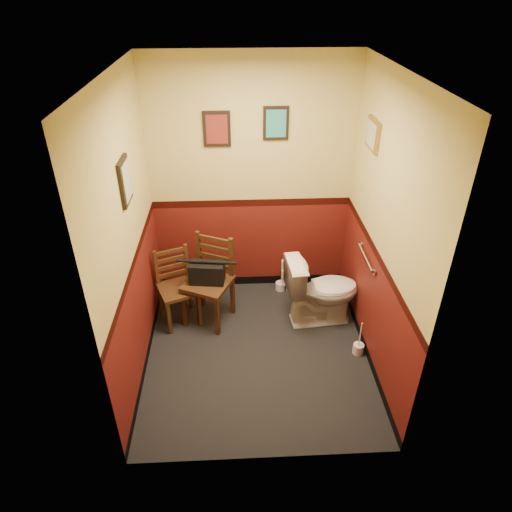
% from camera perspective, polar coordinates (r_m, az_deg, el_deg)
% --- Properties ---
extents(floor, '(2.20, 2.40, 0.00)m').
position_cam_1_polar(floor, '(4.77, 0.16, -11.86)').
color(floor, black).
rests_on(floor, ground).
extents(ceiling, '(2.20, 2.40, 0.00)m').
position_cam_1_polar(ceiling, '(3.49, 0.23, 22.03)').
color(ceiling, silver).
rests_on(ceiling, ground).
extents(wall_back, '(2.20, 0.00, 2.70)m').
position_cam_1_polar(wall_back, '(5.03, -0.56, 9.15)').
color(wall_back, '#5A1510').
rests_on(wall_back, ground).
extents(wall_front, '(2.20, 0.00, 2.70)m').
position_cam_1_polar(wall_front, '(2.97, 1.45, -9.12)').
color(wall_front, '#5A1510').
rests_on(wall_front, ground).
extents(wall_left, '(0.00, 2.40, 2.70)m').
position_cam_1_polar(wall_left, '(4.05, -15.55, 1.90)').
color(wall_left, '#5A1510').
rests_on(wall_left, ground).
extents(wall_right, '(0.00, 2.40, 2.70)m').
position_cam_1_polar(wall_right, '(4.15, 15.53, 2.68)').
color(wall_right, '#5A1510').
rests_on(wall_right, ground).
extents(grab_bar, '(0.05, 0.56, 0.06)m').
position_cam_1_polar(grab_bar, '(4.55, 13.58, -0.17)').
color(grab_bar, silver).
rests_on(grab_bar, wall_right).
extents(framed_print_back_a, '(0.28, 0.04, 0.36)m').
position_cam_1_polar(framed_print_back_a, '(4.81, -4.92, 15.54)').
color(framed_print_back_a, black).
rests_on(framed_print_back_a, wall_back).
extents(framed_print_back_b, '(0.26, 0.04, 0.34)m').
position_cam_1_polar(framed_print_back_b, '(4.81, 2.51, 16.25)').
color(framed_print_back_b, black).
rests_on(framed_print_back_b, wall_back).
extents(framed_print_left, '(0.04, 0.30, 0.38)m').
position_cam_1_polar(framed_print_left, '(3.92, -16.04, 8.98)').
color(framed_print_left, black).
rests_on(framed_print_left, wall_left).
extents(framed_print_right, '(0.04, 0.34, 0.28)m').
position_cam_1_polar(framed_print_right, '(4.41, 14.38, 14.51)').
color(framed_print_right, olive).
rests_on(framed_print_right, wall_right).
extents(toilet, '(0.84, 0.52, 0.78)m').
position_cam_1_polar(toilet, '(4.97, 8.20, -4.29)').
color(toilet, white).
rests_on(toilet, floor).
extents(toilet_brush, '(0.11, 0.11, 0.39)m').
position_cam_1_polar(toilet_brush, '(4.83, 12.66, -11.16)').
color(toilet_brush, silver).
rests_on(toilet_brush, floor).
extents(chair_left, '(0.51, 0.51, 0.84)m').
position_cam_1_polar(chair_left, '(4.99, -9.84, -3.85)').
color(chair_left, '#502E18').
rests_on(chair_left, floor).
extents(chair_right, '(0.60, 0.60, 0.97)m').
position_cam_1_polar(chair_right, '(4.92, -5.82, -3.12)').
color(chair_right, '#502E18').
rests_on(chair_right, floor).
extents(handbag, '(0.38, 0.23, 0.26)m').
position_cam_1_polar(handbag, '(4.81, -6.15, -2.07)').
color(handbag, black).
rests_on(handbag, chair_right).
extents(tp_stack, '(0.24, 0.14, 0.41)m').
position_cam_1_polar(tp_stack, '(5.50, 3.74, -2.75)').
color(tp_stack, silver).
rests_on(tp_stack, floor).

